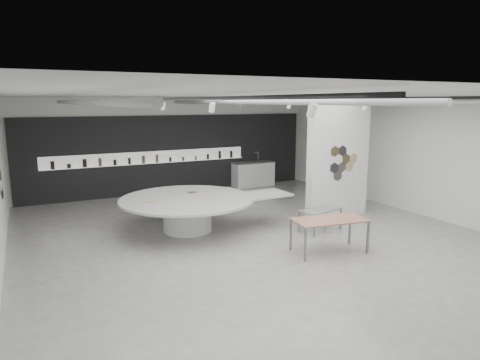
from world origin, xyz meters
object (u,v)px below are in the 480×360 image
partition_column (338,160)px  display_island (190,209)px  sample_table_wood (329,222)px  sample_table_stone (320,211)px  kitchen_counter (253,174)px

partition_column → display_island: bearing=173.5°
display_island → sample_table_wood: size_ratio=2.63×
sample_table_wood → sample_table_stone: (0.88, 1.50, -0.19)m
display_island → kitchen_counter: bearing=44.3°
display_island → sample_table_stone: size_ratio=3.71×
display_island → kitchen_counter: size_ratio=2.67×
display_island → kitchen_counter: kitchen_counter is taller
sample_table_wood → sample_table_stone: size_ratio=1.41×
partition_column → display_island: size_ratio=0.73×
display_island → sample_table_wood: bearing=-55.1°
kitchen_counter → partition_column: bearing=-89.6°
partition_column → sample_table_stone: partition_column is taller
sample_table_stone → kitchen_counter: size_ratio=0.72×
partition_column → sample_table_stone: bearing=-143.0°
sample_table_wood → kitchen_counter: kitchen_counter is taller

